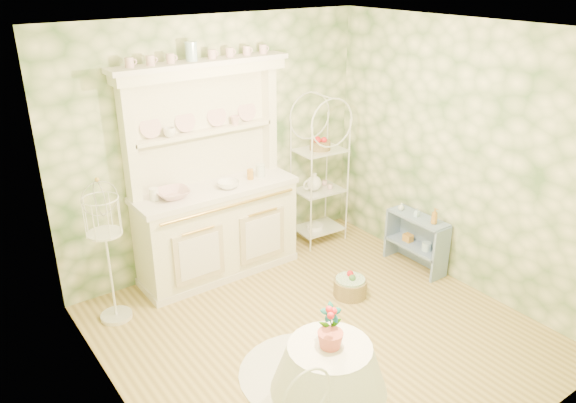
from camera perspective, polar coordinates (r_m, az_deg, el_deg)
floor at (r=5.36m, az=3.21°, el=-13.13°), size 3.60×3.60×0.00m
ceiling at (r=4.34m, az=4.04°, el=16.93°), size 3.60×3.60×0.00m
wall_left at (r=3.91m, az=-17.49°, el=-5.75°), size 3.60×3.60×0.00m
wall_right at (r=5.92m, az=17.26°, el=4.25°), size 3.60×3.60×0.00m
wall_back at (r=6.09m, az=-7.20°, el=5.65°), size 3.60×3.60×0.00m
wall_front at (r=3.64m, az=21.96°, el=-8.75°), size 3.60×3.60×0.00m
kitchen_dresser at (r=5.84m, az=-7.47°, el=2.71°), size 1.87×0.61×2.29m
bakers_rack at (r=6.65m, az=3.21°, el=2.79°), size 0.55×0.41×1.71m
side_shelf at (r=6.41m, az=12.86°, el=-4.24°), size 0.25×0.65×0.55m
round_table at (r=4.27m, az=4.12°, el=-18.52°), size 0.72×0.72×0.66m
birdcage_stand at (r=5.44m, az=-17.83°, el=-5.26°), size 0.33×0.33×1.36m
floor_basket at (r=5.85m, az=6.33°, el=-8.55°), size 0.39×0.39×0.21m
lace_rug at (r=4.90m, az=1.65°, el=-17.02°), size 1.41×1.41×0.01m
bowl_floral at (r=5.69m, az=-11.60°, el=0.48°), size 0.36×0.36×0.08m
bowl_white at (r=5.85m, az=-6.08°, el=1.47°), size 0.27×0.27×0.07m
cup_left at (r=5.67m, az=-11.94°, el=6.74°), size 0.14×0.14×0.09m
cup_right at (r=6.00m, az=-5.39°, el=8.03°), size 0.12×0.12×0.10m
potted_geranium at (r=4.00m, az=4.37°, el=-12.35°), size 0.18×0.16×0.29m
bottle_amber at (r=6.11m, az=14.65°, el=-1.63°), size 0.08×0.08×0.18m
bottle_blue at (r=6.25m, az=12.94°, el=-1.18°), size 0.05×0.05×0.10m
bottle_glass at (r=6.37m, az=11.41°, el=-0.61°), size 0.08×0.08×0.09m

